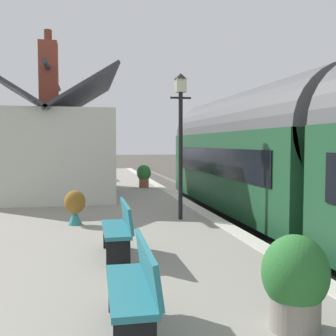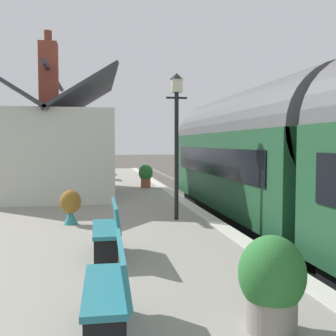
# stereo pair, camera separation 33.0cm
# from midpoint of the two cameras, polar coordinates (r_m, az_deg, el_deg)

# --- Properties ---
(ground_plane) EXTENTS (160.00, 160.00, 0.00)m
(ground_plane) POSITION_cam_midpoint_polar(r_m,az_deg,el_deg) (14.53, 5.05, -7.14)
(ground_plane) COLOR #4C473F
(platform) EXTENTS (32.00, 6.66, 0.84)m
(platform) POSITION_cam_midpoint_polar(r_m,az_deg,el_deg) (13.87, -12.44, -5.96)
(platform) COLOR gray
(platform) RESTS_ON ground
(platform_edge_coping) EXTENTS (32.00, 0.36, 0.02)m
(platform_edge_coping) POSITION_cam_midpoint_polar(r_m,az_deg,el_deg) (14.11, 0.46, -3.97)
(platform_edge_coping) COLOR beige
(platform_edge_coping) RESTS_ON platform
(rail_near) EXTENTS (52.00, 0.08, 0.14)m
(rail_near) POSITION_cam_midpoint_polar(r_m,az_deg,el_deg) (15.05, 11.02, -6.54)
(rail_near) COLOR gray
(rail_near) RESTS_ON ground
(rail_far) EXTENTS (52.00, 0.08, 0.14)m
(rail_far) POSITION_cam_midpoint_polar(r_m,az_deg,el_deg) (14.57, 5.74, -6.83)
(rail_far) COLOR gray
(rail_far) RESTS_ON ground
(station_building) EXTENTS (6.27, 4.26, 5.35)m
(station_building) POSITION_cam_midpoint_polar(r_m,az_deg,el_deg) (15.05, -16.38, 2.36)
(station_building) COLOR silver
(station_building) RESTS_ON platform
(bench_by_lamp) EXTENTS (1.40, 0.44, 0.88)m
(bench_by_lamp) POSITION_cam_midpoint_polar(r_m,az_deg,el_deg) (6.69, -8.31, -8.34)
(bench_by_lamp) COLOR #26727F
(bench_by_lamp) RESTS_ON platform
(bench_near_building) EXTENTS (1.41, 0.46, 0.88)m
(bench_near_building) POSITION_cam_midpoint_polar(r_m,az_deg,el_deg) (4.07, -7.03, -16.20)
(bench_near_building) COLOR #26727F
(bench_near_building) RESTS_ON platform
(bench_mid_platform) EXTENTS (1.41, 0.47, 0.88)m
(bench_mid_platform) POSITION_cam_midpoint_polar(r_m,az_deg,el_deg) (20.81, -10.15, -0.31)
(bench_mid_platform) COLOR #26727F
(bench_mid_platform) RESTS_ON platform
(bench_platform_end) EXTENTS (1.41, 0.48, 0.88)m
(bench_platform_end) POSITION_cam_midpoint_polar(r_m,az_deg,el_deg) (24.44, -10.52, 0.25)
(bench_platform_end) COLOR #26727F
(bench_platform_end) RESTS_ON platform
(planter_corner_building) EXTENTS (0.59, 0.59, 0.96)m
(planter_corner_building) POSITION_cam_midpoint_polar(r_m,az_deg,el_deg) (16.84, -4.00, -0.98)
(planter_corner_building) COLOR #9E5138
(planter_corner_building) RESTS_ON platform
(planter_edge_far) EXTENTS (0.44, 0.44, 0.78)m
(planter_edge_far) POSITION_cam_midpoint_polar(r_m,az_deg,el_deg) (25.71, -13.95, 0.23)
(planter_edge_far) COLOR teal
(planter_edge_far) RESTS_ON platform
(planter_bench_right) EXTENTS (0.48, 0.48, 0.78)m
(planter_bench_right) POSITION_cam_midpoint_polar(r_m,az_deg,el_deg) (9.43, -14.04, -5.21)
(planter_bench_right) COLOR teal
(planter_bench_right) RESTS_ON platform
(planter_bench_left) EXTENTS (0.66, 0.66, 0.95)m
(planter_bench_left) POSITION_cam_midpoint_polar(r_m,az_deg,el_deg) (4.26, 15.36, -15.15)
(planter_bench_left) COLOR gray
(planter_bench_left) RESTS_ON platform
(planter_under_sign) EXTENTS (0.66, 0.66, 0.93)m
(planter_under_sign) POSITION_cam_midpoint_polar(r_m,az_deg,el_deg) (20.11, -19.31, -0.61)
(planter_under_sign) COLOR black
(planter_under_sign) RESTS_ON platform
(lamp_post_platform) EXTENTS (0.32, 0.50, 3.51)m
(lamp_post_platform) POSITION_cam_midpoint_polar(r_m,az_deg,el_deg) (9.69, 0.82, 7.18)
(lamp_post_platform) COLOR black
(lamp_post_platform) RESTS_ON platform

